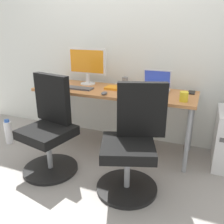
{
  "coord_description": "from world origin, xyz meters",
  "views": [
    {
      "loc": [
        0.94,
        -2.4,
        1.37
      ],
      "look_at": [
        0.0,
        -0.05,
        0.46
      ],
      "focal_mm": 38.12,
      "sensor_mm": 36.0,
      "label": 1
    }
  ],
  "objects_px": {
    "office_chair_left": "(50,129)",
    "water_bottle_on_floor": "(8,132)",
    "coffee_mug": "(184,97)",
    "office_chair_right": "(132,144)",
    "desktop_monitor": "(87,63)",
    "open_laptop": "(155,86)"
  },
  "relations": [
    {
      "from": "office_chair_left",
      "to": "water_bottle_on_floor",
      "type": "xyz_separation_m",
      "value": [
        -0.82,
        0.25,
        -0.28
      ]
    },
    {
      "from": "office_chair_left",
      "to": "coffee_mug",
      "type": "xyz_separation_m",
      "value": [
        1.19,
        0.49,
        0.33
      ]
    },
    {
      "from": "office_chair_right",
      "to": "office_chair_left",
      "type": "bearing_deg",
      "value": 179.86
    },
    {
      "from": "desktop_monitor",
      "to": "open_laptop",
      "type": "height_order",
      "value": "desktop_monitor"
    },
    {
      "from": "desktop_monitor",
      "to": "open_laptop",
      "type": "relative_size",
      "value": 1.55
    },
    {
      "from": "office_chair_right",
      "to": "water_bottle_on_floor",
      "type": "distance_m",
      "value": 1.7
    },
    {
      "from": "office_chair_right",
      "to": "desktop_monitor",
      "type": "height_order",
      "value": "desktop_monitor"
    },
    {
      "from": "office_chair_right",
      "to": "water_bottle_on_floor",
      "type": "bearing_deg",
      "value": 171.35
    },
    {
      "from": "office_chair_left",
      "to": "desktop_monitor",
      "type": "bearing_deg",
      "value": 88.63
    },
    {
      "from": "water_bottle_on_floor",
      "to": "office_chair_right",
      "type": "bearing_deg",
      "value": -8.65
    },
    {
      "from": "desktop_monitor",
      "to": "water_bottle_on_floor",
      "type": "bearing_deg",
      "value": -146.82
    },
    {
      "from": "water_bottle_on_floor",
      "to": "desktop_monitor",
      "type": "bearing_deg",
      "value": 33.18
    },
    {
      "from": "office_chair_right",
      "to": "open_laptop",
      "type": "height_order",
      "value": "office_chair_right"
    },
    {
      "from": "open_laptop",
      "to": "coffee_mug",
      "type": "xyz_separation_m",
      "value": [
        0.33,
        -0.28,
        -0.01
      ]
    },
    {
      "from": "water_bottle_on_floor",
      "to": "desktop_monitor",
      "type": "xyz_separation_m",
      "value": [
        0.84,
        0.55,
        0.81
      ]
    },
    {
      "from": "office_chair_right",
      "to": "desktop_monitor",
      "type": "relative_size",
      "value": 1.96
    },
    {
      "from": "office_chair_right",
      "to": "desktop_monitor",
      "type": "distance_m",
      "value": 1.26
    },
    {
      "from": "water_bottle_on_floor",
      "to": "coffee_mug",
      "type": "height_order",
      "value": "coffee_mug"
    },
    {
      "from": "office_chair_left",
      "to": "desktop_monitor",
      "type": "xyz_separation_m",
      "value": [
        0.02,
        0.8,
        0.53
      ]
    },
    {
      "from": "water_bottle_on_floor",
      "to": "open_laptop",
      "type": "height_order",
      "value": "open_laptop"
    },
    {
      "from": "desktop_monitor",
      "to": "open_laptop",
      "type": "xyz_separation_m",
      "value": [
        0.84,
        -0.02,
        -0.19
      ]
    },
    {
      "from": "office_chair_left",
      "to": "open_laptop",
      "type": "height_order",
      "value": "office_chair_left"
    }
  ]
}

